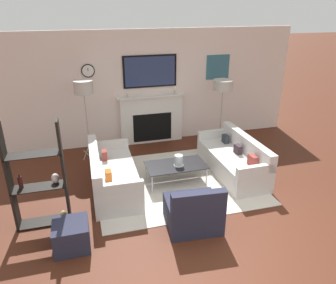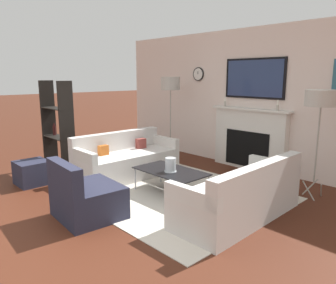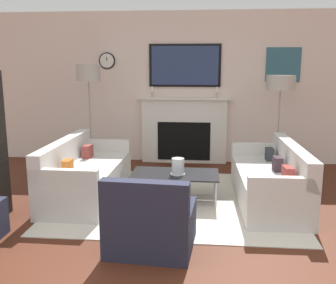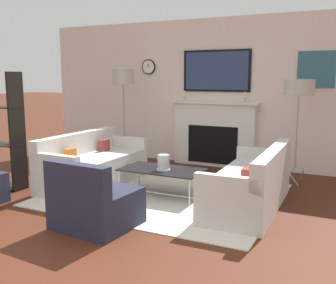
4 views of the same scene
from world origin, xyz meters
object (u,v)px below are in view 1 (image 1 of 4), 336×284
couch_left (112,176)px  floor_lamp_right (223,86)px  armchair (193,212)px  ottoman (71,235)px  coffee_table (176,166)px  shelf_unit (39,180)px  hurricane_candle (179,161)px  couch_right (234,160)px  floor_lamp_left (83,88)px

couch_left → floor_lamp_right: (2.79, 1.43, 1.18)m
armchair → ottoman: bearing=179.4°
armchair → coffee_table: armchair is taller
shelf_unit → armchair: bearing=-17.7°
armchair → floor_lamp_right: size_ratio=0.53×
coffee_table → armchair: bearing=-95.5°
armchair → hurricane_candle: 1.36m
couch_right → hurricane_candle: (-1.20, -0.09, 0.19)m
ottoman → floor_lamp_left: bearing=81.7°
armchair → couch_left: bearing=127.4°
armchair → shelf_unit: shelf_unit is taller
couch_left → coffee_table: bearing=-2.2°
couch_left → ottoman: bearing=-117.6°
couch_left → floor_lamp_right: 3.35m
armchair → coffee_table: size_ratio=0.76×
couch_right → ottoman: (-3.20, -1.41, -0.09)m
armchair → ottoman: (-1.83, 0.02, -0.06)m
hurricane_candle → coffee_table: bearing=134.3°
couch_right → floor_lamp_right: (0.32, 1.43, 1.19)m
hurricane_candle → floor_lamp_right: size_ratio=0.13×
armchair → hurricane_candle: armchair is taller
floor_lamp_left → ottoman: (-0.41, -2.84, -1.42)m
armchair → hurricane_candle: bearing=82.6°
couch_left → shelf_unit: bearing=-147.8°
couch_left → floor_lamp_left: (-0.32, 1.43, 1.33)m
couch_right → floor_lamp_right: 1.88m
couch_right → ottoman: 3.50m
couch_right → shelf_unit: (-3.60, -0.72, 0.50)m
floor_lamp_right → shelf_unit: (-3.93, -2.14, -0.69)m
coffee_table → couch_right: bearing=2.1°
couch_right → shelf_unit: 3.71m
floor_lamp_right → armchair: bearing=-120.8°
ottoman → floor_lamp_right: bearing=38.8°
armchair → couch_right: bearing=46.0°
coffee_table → hurricane_candle: size_ratio=5.32×
floor_lamp_left → ottoman: 3.20m
coffee_table → hurricane_candle: hurricane_candle is taller
hurricane_candle → floor_lamp_right: bearing=44.8°
hurricane_candle → shelf_unit: 2.50m
armchair → ottoman: armchair is taller
couch_left → floor_lamp_right: size_ratio=1.15×
coffee_table → ottoman: 2.39m
couch_left → floor_lamp_right: floor_lamp_right is taller
floor_lamp_left → ottoman: floor_lamp_left is taller
floor_lamp_right → ottoman: bearing=-141.2°
hurricane_candle → ottoman: hurricane_candle is taller
couch_left → armchair: bearing=-52.6°
coffee_table → shelf_unit: size_ratio=0.66×
couch_left → armchair: (1.09, -1.43, -0.03)m
couch_right → hurricane_candle: size_ratio=8.92×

